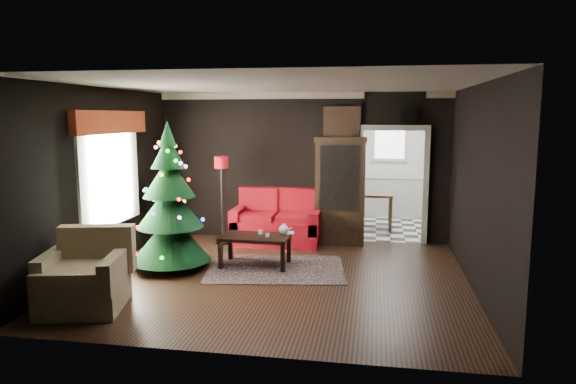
% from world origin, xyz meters
% --- Properties ---
extents(floor, '(5.50, 5.50, 0.00)m').
position_xyz_m(floor, '(0.00, 0.00, 0.00)').
color(floor, black).
rests_on(floor, ground).
extents(ceiling, '(5.50, 5.50, 0.00)m').
position_xyz_m(ceiling, '(0.00, 0.00, 2.80)').
color(ceiling, white).
rests_on(ceiling, ground).
extents(wall_back, '(5.50, 0.00, 5.50)m').
position_xyz_m(wall_back, '(0.00, 2.50, 1.40)').
color(wall_back, black).
rests_on(wall_back, ground).
extents(wall_front, '(5.50, 0.00, 5.50)m').
position_xyz_m(wall_front, '(0.00, -2.50, 1.40)').
color(wall_front, black).
rests_on(wall_front, ground).
extents(wall_left, '(0.00, 5.50, 5.50)m').
position_xyz_m(wall_left, '(-2.75, 0.00, 1.40)').
color(wall_left, black).
rests_on(wall_left, ground).
extents(wall_right, '(0.00, 5.50, 5.50)m').
position_xyz_m(wall_right, '(2.75, 0.00, 1.40)').
color(wall_right, black).
rests_on(wall_right, ground).
extents(doorway, '(1.10, 0.10, 2.10)m').
position_xyz_m(doorway, '(1.70, 2.50, 1.05)').
color(doorway, beige).
rests_on(doorway, ground).
extents(left_window, '(0.05, 1.60, 1.40)m').
position_xyz_m(left_window, '(-2.71, 0.20, 1.45)').
color(left_window, white).
rests_on(left_window, wall_left).
extents(valance, '(0.12, 2.10, 0.35)m').
position_xyz_m(valance, '(-2.63, 0.20, 2.27)').
color(valance, '#A4361B').
rests_on(valance, wall_left).
extents(kitchen_floor, '(3.00, 3.00, 0.00)m').
position_xyz_m(kitchen_floor, '(1.70, 4.00, 0.00)').
color(kitchen_floor, silver).
rests_on(kitchen_floor, ground).
extents(kitchen_window, '(0.70, 0.06, 0.70)m').
position_xyz_m(kitchen_window, '(1.70, 5.45, 1.70)').
color(kitchen_window, white).
rests_on(kitchen_window, ground).
extents(rug, '(2.29, 1.81, 0.01)m').
position_xyz_m(rug, '(-0.11, 0.42, 0.01)').
color(rug, '#32262C').
rests_on(rug, ground).
extents(loveseat, '(1.70, 0.90, 1.00)m').
position_xyz_m(loveseat, '(-0.40, 2.05, 0.50)').
color(loveseat, maroon).
rests_on(loveseat, ground).
extents(curio_cabinet, '(0.90, 0.45, 1.90)m').
position_xyz_m(curio_cabinet, '(0.75, 2.27, 0.95)').
color(curio_cabinet, black).
rests_on(curio_cabinet, ground).
extents(floor_lamp, '(0.35, 0.35, 1.61)m').
position_xyz_m(floor_lamp, '(-1.39, 1.81, 0.83)').
color(floor_lamp, black).
rests_on(floor_lamp, ground).
extents(christmas_tree, '(1.51, 1.51, 2.33)m').
position_xyz_m(christmas_tree, '(-1.73, 0.20, 1.05)').
color(christmas_tree, black).
rests_on(christmas_tree, ground).
extents(armchair, '(1.20, 1.20, 1.02)m').
position_xyz_m(armchair, '(-2.13, -1.60, 0.46)').
color(armchair, tan).
rests_on(armchair, ground).
extents(coffee_table, '(1.08, 0.66, 0.48)m').
position_xyz_m(coffee_table, '(-0.46, 0.55, 0.25)').
color(coffee_table, black).
rests_on(coffee_table, rug).
extents(teapot, '(0.21, 0.21, 0.17)m').
position_xyz_m(teapot, '(-0.04, 0.71, 0.58)').
color(teapot, white).
rests_on(teapot, coffee_table).
extents(cup_a, '(0.08, 0.08, 0.06)m').
position_xyz_m(cup_a, '(-0.41, 0.68, 0.52)').
color(cup_a, silver).
rests_on(cup_a, coffee_table).
extents(cup_b, '(0.07, 0.07, 0.05)m').
position_xyz_m(cup_b, '(-0.26, 0.51, 0.52)').
color(cup_b, white).
rests_on(cup_b, coffee_table).
extents(book, '(0.15, 0.04, 0.21)m').
position_xyz_m(book, '(-0.04, 0.79, 0.60)').
color(book, '#886D5A').
rests_on(book, coffee_table).
extents(wall_clock, '(0.32, 0.32, 0.06)m').
position_xyz_m(wall_clock, '(1.95, 2.45, 2.38)').
color(wall_clock, white).
rests_on(wall_clock, wall_back).
extents(painting, '(0.62, 0.05, 0.52)m').
position_xyz_m(painting, '(0.75, 2.46, 2.25)').
color(painting, '#AE7241').
rests_on(painting, wall_back).
extents(kitchen_counter, '(1.80, 0.60, 0.90)m').
position_xyz_m(kitchen_counter, '(1.70, 5.20, 0.45)').
color(kitchen_counter, silver).
rests_on(kitchen_counter, ground).
extents(kitchen_table, '(0.70, 0.70, 0.75)m').
position_xyz_m(kitchen_table, '(1.40, 3.70, 0.38)').
color(kitchen_table, brown).
rests_on(kitchen_table, ground).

